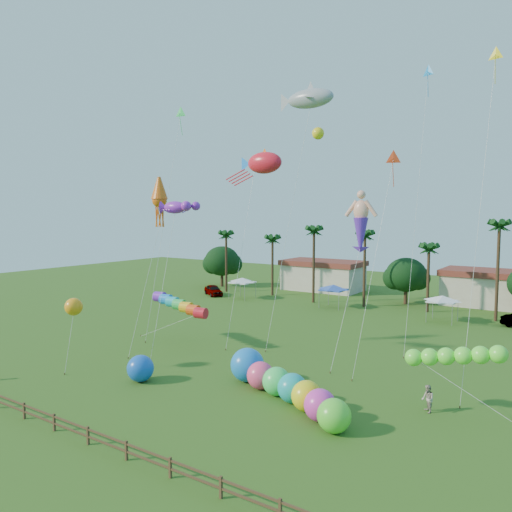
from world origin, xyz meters
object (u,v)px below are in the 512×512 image
Objects in this scene: caterpillar_inflatable at (282,385)px; blue_ball at (140,368)px; car_a at (213,290)px; spectator_b at (428,399)px.

blue_ball is at bearing -140.88° from caterpillar_inflatable.
caterpillar_inflatable is at bearing 14.44° from blue_ball.
car_a is 43.30m from caterpillar_inflatable.
caterpillar_inflatable is 5.89× the size of blue_ball.
spectator_b is at bearing 45.75° from caterpillar_inflatable.
blue_ball is at bearing -114.89° from car_a.
car_a is at bearing 159.68° from caterpillar_inflatable.
car_a is 47.74m from spectator_b.
caterpillar_inflatable reaches higher than blue_ball.
blue_ball reaches higher than car_a.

